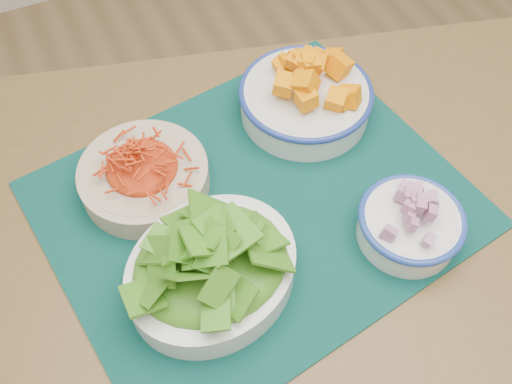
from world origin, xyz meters
The scene contains 6 objects.
table centered at (-0.30, 0.20, 0.65)m, with size 1.37×1.09×0.75m.
placemat centered at (-0.34, 0.26, 0.75)m, with size 0.61×0.50×0.00m, color black.
carrot_bowl centered at (-0.49, 0.36, 0.79)m, with size 0.24×0.24×0.08m.
squash_bowl centered at (-0.19, 0.40, 0.81)m, with size 0.23×0.23×0.11m.
lettuce_bowl centered at (-0.45, 0.17, 0.81)m, with size 0.30×0.27×0.12m.
onion_bowl centered at (-0.17, 0.11, 0.79)m, with size 0.16×0.16×0.08m.
Camera 1 is at (-0.55, -0.18, 1.49)m, focal length 40.00 mm.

